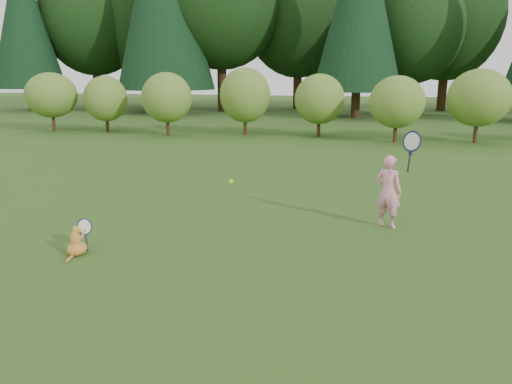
# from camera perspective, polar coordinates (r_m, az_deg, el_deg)

# --- Properties ---
(ground) EXTENTS (100.00, 100.00, 0.00)m
(ground) POSITION_cam_1_polar(r_m,az_deg,el_deg) (7.36, -2.97, -6.64)
(ground) COLOR #214914
(ground) RESTS_ON ground
(shrub_row) EXTENTS (28.00, 3.00, 2.80)m
(shrub_row) POSITION_cam_1_polar(r_m,az_deg,el_deg) (19.76, 7.71, 10.09)
(shrub_row) COLOR olive
(shrub_row) RESTS_ON ground
(child) EXTENTS (0.74, 0.52, 1.83)m
(child) POSITION_cam_1_polar(r_m,az_deg,el_deg) (8.56, 14.98, 0.26)
(child) COLOR pink
(child) RESTS_ON ground
(cat) EXTENTS (0.36, 0.66, 0.58)m
(cat) POSITION_cam_1_polar(r_m,az_deg,el_deg) (7.56, -19.82, -5.11)
(cat) COLOR #C27A25
(cat) RESTS_ON ground
(tennis_ball) EXTENTS (0.07, 0.07, 0.07)m
(tennis_ball) POSITION_cam_1_polar(r_m,az_deg,el_deg) (7.22, -2.90, 1.19)
(tennis_ball) COLOR #A0D218
(tennis_ball) RESTS_ON ground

